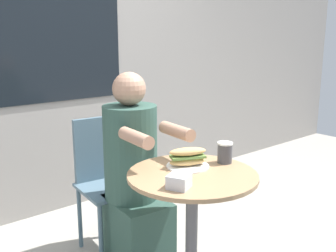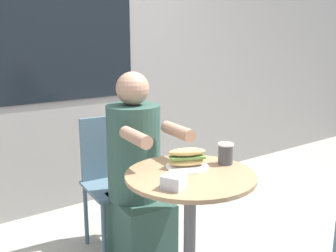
{
  "view_description": "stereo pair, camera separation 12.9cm",
  "coord_description": "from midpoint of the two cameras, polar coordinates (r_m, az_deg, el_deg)",
  "views": [
    {
      "loc": [
        -1.24,
        -1.29,
        1.38
      ],
      "look_at": [
        0.0,
        0.18,
        0.94
      ],
      "focal_mm": 42.0,
      "sensor_mm": 36.0,
      "label": 1
    },
    {
      "loc": [
        -1.13,
        -1.37,
        1.38
      ],
      "look_at": [
        0.0,
        0.18,
        0.94
      ],
      "focal_mm": 42.0,
      "sensor_mm": 36.0,
      "label": 2
    }
  ],
  "objects": [
    {
      "name": "drink_cup",
      "position": [
        2.04,
        6.45,
        -3.86
      ],
      "size": [
        0.08,
        0.08,
        0.11
      ],
      "color": "#424247",
      "rests_on": "cafe_table"
    },
    {
      "name": "cafe_table",
      "position": [
        1.97,
        1.56,
        -12.52
      ],
      "size": [
        0.63,
        0.63,
        0.74
      ],
      "color": "#997551",
      "rests_on": "ground_plane"
    },
    {
      "name": "sandwich_on_plate",
      "position": [
        1.97,
        0.99,
        -4.81
      ],
      "size": [
        0.22,
        0.22,
        0.1
      ],
      "rotation": [
        0.0,
        0.0,
        -0.43
      ],
      "color": "white",
      "rests_on": "cafe_table"
    },
    {
      "name": "diner_chair",
      "position": [
        2.62,
        -10.44,
        -6.52
      ],
      "size": [
        0.42,
        0.42,
        0.87
      ],
      "rotation": [
        0.0,
        0.0,
        3.04
      ],
      "color": "slate",
      "rests_on": "ground_plane"
    },
    {
      "name": "storefront_wall",
      "position": [
        3.17,
        -18.57,
        12.59
      ],
      "size": [
        8.0,
        0.09,
        2.8
      ],
      "color": "gray",
      "rests_on": "ground_plane"
    },
    {
      "name": "seated_diner",
      "position": [
        2.34,
        -6.48,
        -8.75
      ],
      "size": [
        0.36,
        0.57,
        1.19
      ],
      "rotation": [
        0.0,
        0.0,
        3.04
      ],
      "color": "#2D4C42",
      "rests_on": "ground_plane"
    },
    {
      "name": "napkin_box",
      "position": [
        1.71,
        -0.59,
        -8.06
      ],
      "size": [
        0.12,
        0.12,
        0.06
      ],
      "rotation": [
        0.0,
        0.0,
        0.45
      ],
      "color": "silver",
      "rests_on": "cafe_table"
    }
  ]
}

